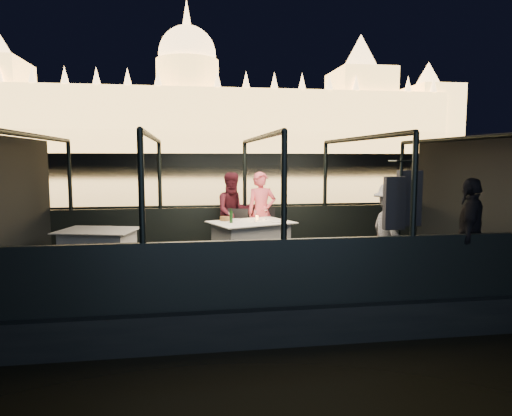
{
  "coord_description": "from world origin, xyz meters",
  "views": [
    {
      "loc": [
        -1.25,
        -7.76,
        2.45
      ],
      "look_at": [
        0.0,
        0.4,
        1.55
      ],
      "focal_mm": 32.0,
      "sensor_mm": 36.0,
      "label": 1
    }
  ],
  "objects": [
    {
      "name": "river_water",
      "position": [
        0.0,
        80.0,
        0.0
      ],
      "size": [
        500.0,
        500.0,
        0.0
      ],
      "primitive_type": "plane",
      "color": "black",
      "rests_on": "ground"
    },
    {
      "name": "boat_hull",
      "position": [
        0.0,
        0.0,
        0.0
      ],
      "size": [
        8.6,
        4.4,
        1.0
      ],
      "primitive_type": "cube",
      "color": "black",
      "rests_on": "river_water"
    },
    {
      "name": "boat_deck",
      "position": [
        0.0,
        0.0,
        0.48
      ],
      "size": [
        8.0,
        4.0,
        0.04
      ],
      "primitive_type": "cube",
      "color": "black",
      "rests_on": "boat_hull"
    },
    {
      "name": "gunwale_port",
      "position": [
        0.0,
        2.0,
        0.95
      ],
      "size": [
        8.0,
        0.08,
        0.9
      ],
      "primitive_type": "cube",
      "color": "black",
      "rests_on": "boat_deck"
    },
    {
      "name": "gunwale_starboard",
      "position": [
        0.0,
        -2.0,
        0.95
      ],
      "size": [
        8.0,
        0.08,
        0.9
      ],
      "primitive_type": "cube",
      "color": "black",
      "rests_on": "boat_deck"
    },
    {
      "name": "cabin_glass_port",
      "position": [
        0.0,
        2.0,
        2.1
      ],
      "size": [
        8.0,
        0.02,
        1.4
      ],
      "primitive_type": null,
      "color": "#99B2B2",
      "rests_on": "gunwale_port"
    },
    {
      "name": "cabin_glass_starboard",
      "position": [
        0.0,
        -2.0,
        2.1
      ],
      "size": [
        8.0,
        0.02,
        1.4
      ],
      "primitive_type": null,
      "color": "#99B2B2",
      "rests_on": "gunwale_starboard"
    },
    {
      "name": "cabin_roof_glass",
      "position": [
        0.0,
        0.0,
        2.8
      ],
      "size": [
        8.0,
        4.0,
        0.02
      ],
      "primitive_type": null,
      "color": "#99B2B2",
      "rests_on": "boat_deck"
    },
    {
      "name": "end_wall_fore",
      "position": [
        -4.0,
        0.0,
        1.65
      ],
      "size": [
        0.02,
        4.0,
        2.3
      ],
      "primitive_type": null,
      "color": "black",
      "rests_on": "boat_deck"
    },
    {
      "name": "end_wall_aft",
      "position": [
        4.0,
        0.0,
        1.65
      ],
      "size": [
        0.02,
        4.0,
        2.3
      ],
      "primitive_type": null,
      "color": "black",
      "rests_on": "boat_deck"
    },
    {
      "name": "canopy_ribs",
      "position": [
        0.0,
        0.0,
        1.65
      ],
      "size": [
        8.0,
        4.0,
        2.3
      ],
      "primitive_type": null,
      "color": "black",
      "rests_on": "boat_deck"
    },
    {
      "name": "embankment",
      "position": [
        0.0,
        210.0,
        1.0
      ],
      "size": [
        400.0,
        140.0,
        6.0
      ],
      "primitive_type": "cube",
      "color": "#423D33",
      "rests_on": "ground"
    },
    {
      "name": "parliament_building",
      "position": [
        0.0,
        175.0,
        29.0
      ],
      "size": [
        220.0,
        32.0,
        60.0
      ],
      "primitive_type": null,
      "color": "#F2D18C",
      "rests_on": "embankment"
    },
    {
      "name": "dining_table_central",
      "position": [
        -0.06,
        0.64,
        0.89
      ],
      "size": [
        1.73,
        1.5,
        0.77
      ],
      "primitive_type": "cube",
      "rotation": [
        0.0,
        0.0,
        0.36
      ],
      "color": "white",
      "rests_on": "boat_deck"
    },
    {
      "name": "dining_table_aft",
      "position": [
        -2.81,
        0.53,
        0.89
      ],
      "size": [
        1.51,
        1.25,
        0.7
      ],
      "primitive_type": "cube",
      "rotation": [
        0.0,
        0.0,
        -0.25
      ],
      "color": "white",
      "rests_on": "boat_deck"
    },
    {
      "name": "chair_port_left",
      "position": [
        -0.22,
        1.23,
        0.95
      ],
      "size": [
        0.55,
        0.55,
        0.92
      ],
      "primitive_type": "cube",
      "rotation": [
        0.0,
        0.0,
        -0.37
      ],
      "color": "black",
      "rests_on": "boat_deck"
    },
    {
      "name": "chair_port_right",
      "position": [
        0.37,
        1.32,
        0.95
      ],
      "size": [
        0.55,
        0.55,
        0.92
      ],
      "primitive_type": "cube",
      "rotation": [
        0.0,
        0.0,
        0.37
      ],
      "color": "black",
      "rests_on": "boat_deck"
    },
    {
      "name": "coat_stand",
      "position": [
        1.83,
        -1.54,
        1.4
      ],
      "size": [
        0.66,
        0.59,
        1.97
      ],
      "primitive_type": null,
      "rotation": [
        0.0,
        0.0,
        0.32
      ],
      "color": "black",
      "rests_on": "boat_deck"
    },
    {
      "name": "person_woman_coral",
      "position": [
        0.28,
        1.47,
        1.25
      ],
      "size": [
        0.62,
        0.43,
        1.67
      ],
      "primitive_type": "imported",
      "rotation": [
        0.0,
        0.0,
        0.06
      ],
      "color": "#F35867",
      "rests_on": "boat_deck"
    },
    {
      "name": "person_man_maroon",
      "position": [
        -0.28,
        1.64,
        1.25
      ],
      "size": [
        0.88,
        0.74,
        1.66
      ],
      "primitive_type": "imported",
      "rotation": [
        0.0,
        0.0,
        0.16
      ],
      "color": "#43131C",
      "rests_on": "boat_deck"
    },
    {
      "name": "passenger_stripe",
      "position": [
        1.87,
        -1.21,
        1.35
      ],
      "size": [
        0.63,
        1.06,
        1.61
      ],
      "primitive_type": "imported",
      "rotation": [
        0.0,
        0.0,
        1.53
      ],
      "color": "white",
      "rests_on": "boat_deck"
    },
    {
      "name": "passenger_dark",
      "position": [
        2.88,
        -1.68,
        1.35
      ],
      "size": [
        0.94,
        1.03,
        1.68
      ],
      "primitive_type": "imported",
      "rotation": [
        0.0,
        0.0,
        4.04
      ],
      "color": "black",
      "rests_on": "boat_deck"
    },
    {
      "name": "wine_bottle",
      "position": [
        -0.44,
        0.54,
        1.42
      ],
      "size": [
        0.06,
        0.06,
        0.28
      ],
      "primitive_type": "cylinder",
      "rotation": [
        0.0,
        0.0,
        0.03
      ],
      "color": "#143715",
      "rests_on": "dining_table_central"
    },
    {
      "name": "bread_basket",
      "position": [
        -0.53,
        0.86,
        1.31
      ],
      "size": [
        0.22,
        0.22,
        0.08
      ],
      "primitive_type": "cylinder",
      "rotation": [
        0.0,
        0.0,
        -0.15
      ],
      "color": "brown",
      "rests_on": "dining_table_central"
    },
    {
      "name": "amber_candle",
      "position": [
        0.09,
        0.88,
        1.31
      ],
      "size": [
        0.07,
        0.07,
        0.08
      ],
      "primitive_type": "cylinder",
      "rotation": [
        0.0,
        0.0,
        0.35
      ],
      "color": "#F29A3C",
      "rests_on": "dining_table_central"
    },
    {
      "name": "plate_near",
      "position": [
        0.43,
        0.52,
        1.27
      ],
      "size": [
        0.33,
        0.33,
        0.02
      ],
      "primitive_type": "cylinder",
      "rotation": [
        0.0,
        0.0,
        -0.27
      ],
      "color": "white",
      "rests_on": "dining_table_central"
    },
    {
      "name": "plate_far",
      "position": [
        -0.3,
        0.96,
        1.27
      ],
      "size": [
        0.26,
        0.26,
        0.01
      ],
      "primitive_type": "cylinder",
      "rotation": [
        0.0,
        0.0,
        -0.23
      ],
      "color": "white",
      "rests_on": "dining_table_central"
    },
    {
      "name": "wine_glass_white",
      "position": [
        -0.46,
        0.63,
        1.36
      ],
      "size": [
        0.06,
        0.06,
        0.19
      ],
      "primitive_type": null,
      "rotation": [
        0.0,
        0.0,
        0.01
      ],
      "color": "silver",
      "rests_on": "dining_table_central"
    },
    {
      "name": "wine_glass_red",
      "position": [
        0.27,
        0.91,
        1.36
      ],
      "size": [
        0.07,
        0.07,
        0.19
      ],
      "primitive_type": null,
      "rotation": [
        0.0,
        0.0,
        0.09
      ],
      "color": "silver",
      "rests_on": "dining_table_central"
    },
    {
      "name": "wine_glass_empty",
      "position": [
        0.02,
        0.57,
        1.36
      ],
      "size": [
        0.09,
        0.09,
        0.21
      ],
      "primitive_type": null,
      "rotation": [
        0.0,
        0.0,
        -0.27
      ],
      "color": "silver",
      "rests_on": "dining_table_central"
    }
  ]
}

